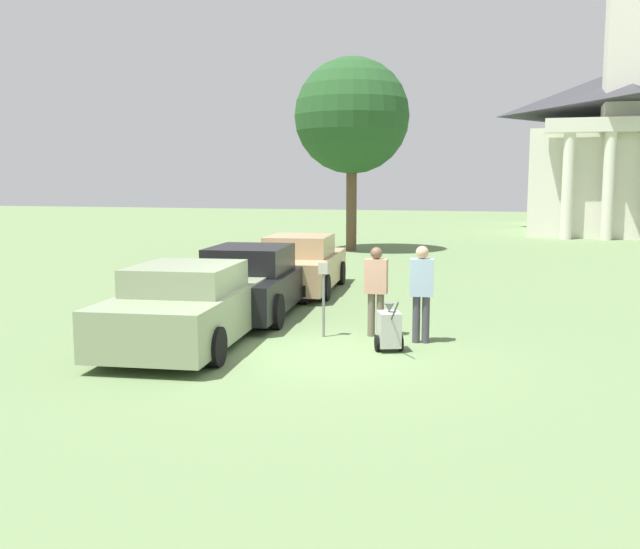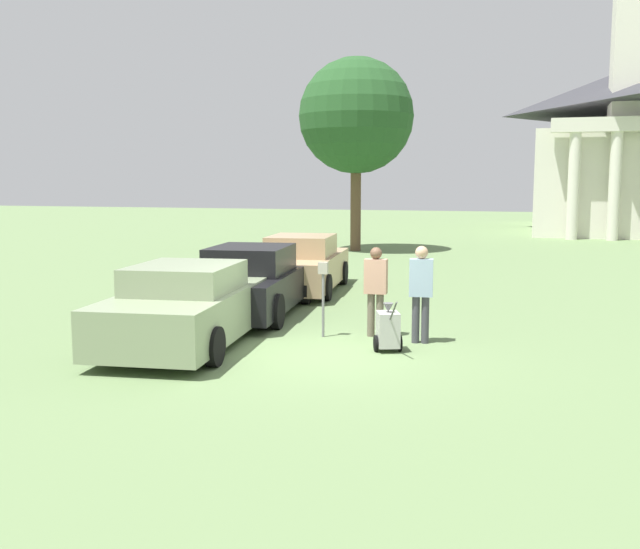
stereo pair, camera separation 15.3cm
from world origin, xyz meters
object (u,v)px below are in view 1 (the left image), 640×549
at_px(parked_car_sage, 190,306).
at_px(church, 615,139).
at_px(equipment_cart, 389,329).
at_px(parked_car_tan, 301,265).
at_px(parked_car_black, 252,283).
at_px(person_supervisor, 422,288).
at_px(parking_meter, 324,285).
at_px(person_worker, 376,286).

xyz_separation_m(parked_car_sage, church, (10.46, 34.29, 4.69)).
relative_size(parked_car_sage, equipment_cart, 5.02).
height_order(parked_car_tan, church, church).
bearing_deg(parked_car_tan, parked_car_black, -96.87).
xyz_separation_m(parked_car_sage, person_supervisor, (3.98, 1.27, 0.33)).
height_order(parking_meter, equipment_cart, parking_meter).
bearing_deg(person_worker, parking_meter, 17.13).
distance_m(parked_car_sage, person_supervisor, 4.19).
xyz_separation_m(parked_car_sage, parking_meter, (2.15, 1.24, 0.30)).
relative_size(parked_car_sage, church, 0.21).
xyz_separation_m(parked_car_sage, person_worker, (3.08, 1.57, 0.28)).
bearing_deg(person_worker, person_supervisor, 159.40).
distance_m(parked_car_tan, person_supervisor, 6.56).
bearing_deg(person_supervisor, parked_car_sage, 10.74).
bearing_deg(parked_car_sage, parking_meter, 23.17).
bearing_deg(parked_car_sage, church, 66.16).
relative_size(parked_car_black, parking_meter, 3.48).
distance_m(parked_car_black, person_worker, 3.40).
bearing_deg(equipment_cart, person_worker, 91.30).
relative_size(parked_car_black, parked_car_tan, 1.03).
relative_size(parking_meter, church, 0.06).
bearing_deg(person_worker, parked_car_tan, -60.06).
xyz_separation_m(parked_car_black, parked_car_tan, (-0.00, 3.49, -0.01)).
bearing_deg(parked_car_black, parking_meter, -46.04).
relative_size(parked_car_sage, parking_meter, 3.53).
xyz_separation_m(parked_car_black, person_worker, (3.08, -1.42, 0.26)).
bearing_deg(person_worker, parked_car_black, -26.92).
bearing_deg(parked_car_tan, parking_meter, -74.59).
distance_m(parked_car_black, equipment_cart, 4.36).
relative_size(parking_meter, person_supervisor, 0.80).
bearing_deg(person_worker, parked_car_sage, 24.82).
bearing_deg(person_worker, church, -104.88).
relative_size(equipment_cart, church, 0.04).
bearing_deg(parking_meter, church, 75.88).
bearing_deg(person_supervisor, parked_car_tan, -59.55).
distance_m(person_supervisor, equipment_cart, 1.10).
height_order(equipment_cart, church, church).
relative_size(parked_car_sage, person_worker, 2.95).
distance_m(person_supervisor, church, 33.94).
xyz_separation_m(parked_car_tan, person_worker, (3.08, -4.91, 0.27)).
distance_m(parked_car_tan, church, 30.09).
bearing_deg(person_supervisor, person_worker, -25.37).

